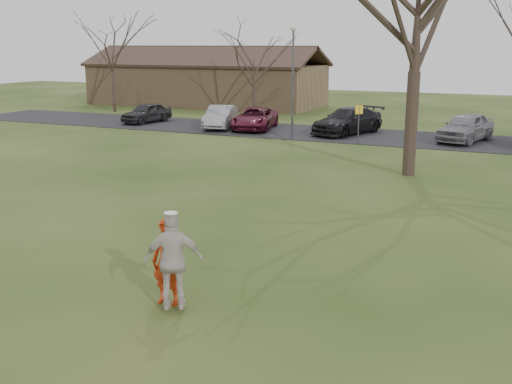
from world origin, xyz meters
TOP-DOWN VIEW (x-y plane):
  - ground at (0.00, 0.00)m, footprint 120.00×120.00m
  - parking_strip at (0.00, 25.00)m, footprint 62.00×6.50m
  - player_defender at (-0.15, -0.14)m, footprint 0.70×0.49m
  - car_0 at (-17.55, 24.94)m, footprint 2.16×4.10m
  - car_1 at (-11.62, 24.48)m, footprint 2.55×4.56m
  - car_2 at (-9.41, 24.88)m, footprint 3.11×5.19m
  - car_3 at (-3.53, 25.28)m, footprint 3.78×5.71m
  - car_4 at (3.22, 25.04)m, footprint 3.05×4.95m
  - catching_play at (0.20, -0.45)m, footprint 1.27×1.00m
  - building at (-20.00, 38.00)m, footprint 20.60×8.50m
  - lamp_post at (-6.00, 22.50)m, footprint 0.34×0.34m
  - sign_yellow at (-2.00, 22.00)m, footprint 0.35×0.35m
  - small_tree_row at (4.38, 30.06)m, footprint 55.00×5.90m

SIDE VIEW (x-z plane):
  - ground at x=0.00m, z-range 0.00..0.00m
  - parking_strip at x=0.00m, z-range 0.00..0.04m
  - car_0 at x=-17.55m, z-range 0.04..1.37m
  - car_2 at x=-9.41m, z-range 0.04..1.39m
  - car_1 at x=-11.62m, z-range 0.04..1.46m
  - car_3 at x=-3.53m, z-range 0.04..1.58m
  - car_4 at x=3.22m, z-range 0.04..1.61m
  - player_defender at x=-0.15m, z-range 0.00..1.84m
  - catching_play at x=0.20m, z-range 0.08..2.12m
  - sign_yellow at x=-2.00m, z-range 0.41..2.49m
  - building at x=-20.00m, z-range -0.64..4.50m
  - small_tree_row at x=4.38m, z-range -0.36..8.14m
  - lamp_post at x=-6.00m, z-range 0.83..7.10m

